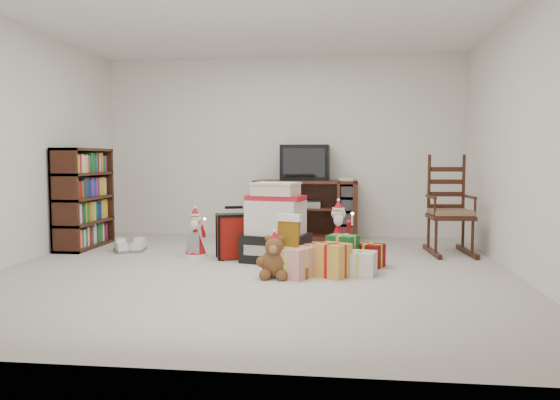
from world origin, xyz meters
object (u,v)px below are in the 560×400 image
object	(u,v)px
gift_pile	(276,228)
teddy_bear	(275,259)
gift_cluster	(336,259)
mrs_claus_figurine	(195,238)
sneaker_pair	(130,247)
tv_stand	(305,209)
rocking_chair	(449,218)
santa_figurine	(338,235)
red_suitcase	(235,236)
crt_television	(305,163)
bookshelf	(84,200)

from	to	relation	value
gift_pile	teddy_bear	size ratio (longest dim) A/B	2.13
gift_cluster	teddy_bear	bearing A→B (deg)	-150.68
mrs_claus_figurine	sneaker_pair	distance (m)	0.90
tv_stand	rocking_chair	bearing A→B (deg)	-29.04
gift_pile	santa_figurine	bearing A→B (deg)	44.24
gift_pile	sneaker_pair	bearing A→B (deg)	-178.78
rocking_chair	teddy_bear	xyz separation A→B (m)	(-1.84, -1.54, -0.24)
gift_pile	rocking_chair	bearing A→B (deg)	35.84
rocking_chair	santa_figurine	xyz separation A→B (m)	(-1.27, -0.38, -0.16)
teddy_bear	santa_figurine	xyz separation A→B (m)	(0.57, 1.16, 0.07)
rocking_chair	teddy_bear	bearing A→B (deg)	-144.33
red_suitcase	sneaker_pair	distance (m)	1.38
teddy_bear	mrs_claus_figurine	xyz separation A→B (m)	(-1.02, 0.97, 0.04)
gift_pile	gift_cluster	distance (m)	0.83
gift_cluster	gift_pile	bearing A→B (deg)	144.00
mrs_claus_figurine	teddy_bear	bearing A→B (deg)	-43.65
crt_television	rocking_chair	bearing A→B (deg)	-28.58
crt_television	tv_stand	bearing A→B (deg)	-62.07
tv_stand	gift_cluster	size ratio (longest dim) A/B	1.34
bookshelf	crt_television	distance (m)	2.89
tv_stand	bookshelf	distance (m)	2.86
teddy_bear	crt_television	distance (m)	2.64
gift_pile	crt_television	bearing A→B (deg)	98.16
mrs_claus_figurine	tv_stand	bearing A→B (deg)	53.52
gift_pile	gift_cluster	xyz separation A→B (m)	(0.65, -0.47, -0.23)
sneaker_pair	crt_television	world-z (taller)	crt_television
bookshelf	rocking_chair	world-z (taller)	bookshelf
red_suitcase	sneaker_pair	xyz separation A→B (m)	(-1.33, 0.32, -0.20)
red_suitcase	gift_cluster	xyz separation A→B (m)	(1.11, -0.57, -0.12)
mrs_claus_figurine	crt_television	world-z (taller)	crt_television
bookshelf	gift_cluster	world-z (taller)	bookshelf
tv_stand	mrs_claus_figurine	bearing A→B (deg)	-127.02
bookshelf	tv_stand	bearing A→B (deg)	21.41
tv_stand	gift_cluster	distance (m)	2.24
tv_stand	teddy_bear	size ratio (longest dim) A/B	3.64
mrs_claus_figurine	gift_cluster	size ratio (longest dim) A/B	0.53
mrs_claus_figurine	bookshelf	bearing A→B (deg)	162.91
tv_stand	rocking_chair	distance (m)	1.98
tv_stand	bookshelf	bearing A→B (deg)	-159.14
gift_pile	sneaker_pair	size ratio (longest dim) A/B	1.95
rocking_chair	crt_television	xyz separation A→B (m)	(-1.74, 0.95, 0.63)
tv_stand	teddy_bear	world-z (taller)	tv_stand
red_suitcase	sneaker_pair	world-z (taller)	red_suitcase
rocking_chair	sneaker_pair	distance (m)	3.75
rocking_chair	mrs_claus_figurine	world-z (taller)	rocking_chair
santa_figurine	crt_television	size ratio (longest dim) A/B	0.98
bookshelf	gift_pile	distance (m)	2.56
mrs_claus_figurine	santa_figurine	bearing A→B (deg)	6.78
red_suitcase	teddy_bear	bearing A→B (deg)	-78.39
tv_stand	santa_figurine	bearing A→B (deg)	-71.16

